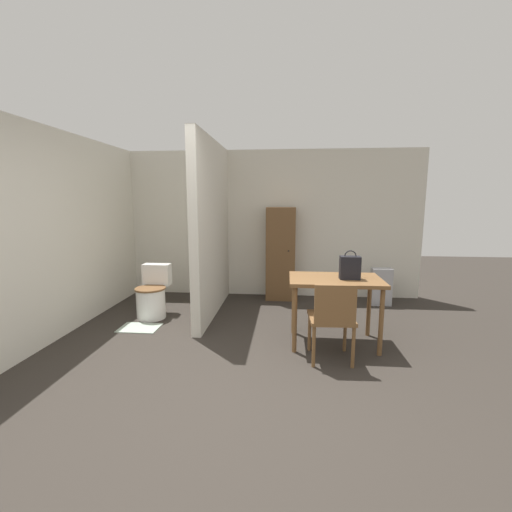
% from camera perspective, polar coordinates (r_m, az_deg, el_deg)
% --- Properties ---
extents(ground_plane, '(16.00, 16.00, 0.00)m').
position_cam_1_polar(ground_plane, '(3.13, -4.97, -22.70)').
color(ground_plane, '#2D2823').
extents(wall_back, '(5.49, 0.12, 2.50)m').
position_cam_1_polar(wall_back, '(5.99, 0.51, 5.34)').
color(wall_back, beige).
rests_on(wall_back, ground_plane).
extents(wall_left, '(0.12, 4.29, 2.50)m').
position_cam_1_polar(wall_left, '(5.10, -28.03, 3.60)').
color(wall_left, beige).
rests_on(wall_left, ground_plane).
extents(partition_wall, '(0.12, 2.02, 2.50)m').
position_cam_1_polar(partition_wall, '(5.02, -7.34, 4.53)').
color(partition_wall, beige).
rests_on(partition_wall, ground_plane).
extents(dining_table, '(1.04, 0.68, 0.78)m').
position_cam_1_polar(dining_table, '(4.03, 13.03, -5.01)').
color(dining_table, brown).
rests_on(dining_table, ground_plane).
extents(wooden_chair, '(0.47, 0.47, 0.85)m').
position_cam_1_polar(wooden_chair, '(3.62, 12.58, -9.92)').
color(wooden_chair, brown).
rests_on(wooden_chair, ground_plane).
extents(toilet, '(0.42, 0.57, 0.73)m').
position_cam_1_polar(toilet, '(5.15, -16.88, -6.37)').
color(toilet, white).
rests_on(toilet, ground_plane).
extents(handbag, '(0.22, 0.13, 0.33)m').
position_cam_1_polar(handbag, '(3.96, 15.38, -1.84)').
color(handbag, black).
rests_on(handbag, dining_table).
extents(wooden_cabinet, '(0.48, 0.40, 1.55)m').
position_cam_1_polar(wooden_cabinet, '(5.76, 4.12, 0.40)').
color(wooden_cabinet, brown).
rests_on(wooden_cabinet, ground_plane).
extents(bath_mat, '(0.51, 0.36, 0.01)m').
position_cam_1_polar(bath_mat, '(4.82, -18.85, -11.27)').
color(bath_mat, '#99A899').
rests_on(bath_mat, ground_plane).
extents(space_heater, '(0.31, 0.18, 0.60)m').
position_cam_1_polar(space_heater, '(5.83, 20.13, -4.80)').
color(space_heater, '#9E9EA3').
rests_on(space_heater, ground_plane).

